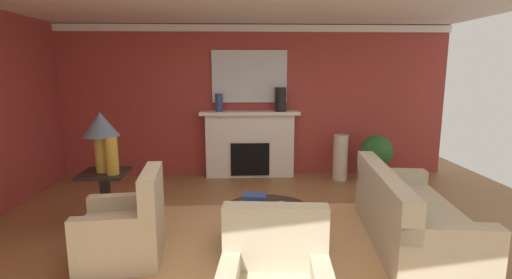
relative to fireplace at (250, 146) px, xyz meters
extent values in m
plane|color=olive|center=(-0.04, -2.66, -0.57)|extent=(8.81, 8.81, 0.00)
cube|color=#9E3833|center=(-0.04, 0.21, 0.81)|extent=(7.37, 0.12, 2.76)
cube|color=white|center=(-0.04, 0.13, 2.11)|extent=(7.37, 0.08, 0.12)
cube|color=tan|center=(0.12, -2.91, -0.57)|extent=(3.58, 2.68, 0.01)
cube|color=white|center=(0.00, 0.01, 0.00)|extent=(1.60, 0.25, 1.16)
cube|color=black|center=(0.00, -0.01, -0.22)|extent=(0.70, 0.26, 0.60)
cube|color=white|center=(0.00, -0.02, 0.61)|extent=(1.80, 0.35, 0.06)
cube|color=silver|center=(0.00, 0.12, 1.26)|extent=(1.36, 0.04, 0.93)
cube|color=#BCB299|center=(1.77, -2.89, -0.35)|extent=(1.15, 2.19, 0.45)
cube|color=#BCB299|center=(1.42, -2.84, 0.08)|extent=(0.45, 2.11, 0.40)
cube|color=#BCB299|center=(1.66, -3.83, -0.26)|extent=(0.92, 0.31, 0.62)
cube|color=#BCB299|center=(1.88, -1.94, -0.26)|extent=(0.92, 0.31, 0.62)
cube|color=#C1B293|center=(-1.40, -3.14, -0.35)|extent=(0.88, 0.88, 0.44)
cube|color=#C1B293|center=(-1.08, -3.10, 0.12)|extent=(0.24, 0.81, 0.51)
cube|color=#C1B293|center=(-1.44, -2.81, -0.27)|extent=(0.81, 0.22, 0.60)
cube|color=#C1B293|center=(-1.37, -3.46, -0.27)|extent=(0.81, 0.22, 0.60)
cube|color=#C1B293|center=(0.09, -4.16, 0.12)|extent=(0.81, 0.23, 0.51)
cylinder|color=black|center=(0.12, -2.91, -0.14)|extent=(1.00, 1.00, 0.04)
cylinder|color=black|center=(0.12, -2.91, -0.37)|extent=(0.12, 0.12, 0.41)
cylinder|color=black|center=(0.12, -2.91, -0.56)|extent=(0.56, 0.56, 0.03)
cube|color=black|center=(-1.88, -2.20, 0.11)|extent=(0.56, 0.56, 0.04)
cube|color=black|center=(-1.88, -2.20, -0.24)|extent=(0.10, 0.10, 0.66)
cube|color=black|center=(-1.88, -2.20, -0.55)|extent=(0.45, 0.45, 0.04)
cylinder|color=#B28E38|center=(-1.88, -2.20, 0.35)|extent=(0.18, 0.18, 0.45)
cone|color=#4C566B|center=(-1.88, -2.20, 0.73)|extent=(0.44, 0.44, 0.30)
cylinder|color=beige|center=(1.61, -0.30, -0.16)|extent=(0.26, 0.26, 0.82)
cylinder|color=navy|center=(-0.55, -0.05, 0.80)|extent=(0.13, 0.13, 0.32)
cylinder|color=black|center=(0.55, -0.05, 0.86)|extent=(0.20, 0.20, 0.43)
cylinder|color=#B7892D|center=(-1.73, -2.32, 0.36)|extent=(0.15, 0.15, 0.46)
cube|color=tan|center=(0.25, -2.95, -0.10)|extent=(0.24, 0.25, 0.06)
cube|color=navy|center=(-0.05, -2.87, -0.04)|extent=(0.26, 0.24, 0.05)
cube|color=navy|center=(-0.02, -2.85, 0.01)|extent=(0.27, 0.22, 0.04)
cylinder|color=#BCB29E|center=(2.21, -0.43, -0.42)|extent=(0.32, 0.32, 0.30)
sphere|color=#28602D|center=(2.21, -0.43, -0.02)|extent=(0.56, 0.56, 0.56)
camera|label=1|loc=(-0.16, -6.89, 1.38)|focal=26.85mm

